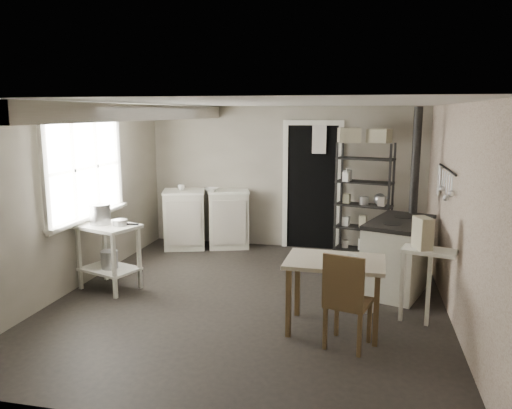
% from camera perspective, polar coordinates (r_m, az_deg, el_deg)
% --- Properties ---
extents(floor, '(5.00, 5.00, 0.00)m').
position_cam_1_polar(floor, '(6.07, -0.62, -10.78)').
color(floor, black).
rests_on(floor, ground).
extents(ceiling, '(5.00, 5.00, 0.00)m').
position_cam_1_polar(ceiling, '(5.66, -0.67, 11.49)').
color(ceiling, silver).
rests_on(ceiling, wall_back).
extents(wall_back, '(4.50, 0.02, 2.30)m').
position_cam_1_polar(wall_back, '(8.18, 3.33, 3.09)').
color(wall_back, '#9C9685').
rests_on(wall_back, ground).
extents(wall_front, '(4.50, 0.02, 2.30)m').
position_cam_1_polar(wall_front, '(3.43, -10.20, -7.51)').
color(wall_front, '#9C9685').
rests_on(wall_front, ground).
extents(wall_left, '(0.02, 5.00, 2.30)m').
position_cam_1_polar(wall_left, '(6.63, -19.96, 0.73)').
color(wall_left, '#9C9685').
rests_on(wall_left, ground).
extents(wall_right, '(0.02, 5.00, 2.30)m').
position_cam_1_polar(wall_right, '(5.69, 22.01, -0.93)').
color(wall_right, '#9C9685').
rests_on(wall_right, ground).
extents(window, '(0.12, 1.76, 1.28)m').
position_cam_1_polar(window, '(6.73, -19.03, 3.94)').
color(window, white).
rests_on(window, wall_left).
extents(doorway, '(0.96, 0.10, 2.08)m').
position_cam_1_polar(doorway, '(8.11, 6.42, 1.91)').
color(doorway, white).
rests_on(doorway, ground).
extents(ceiling_beam, '(0.18, 5.00, 0.18)m').
position_cam_1_polar(ceiling_beam, '(6.04, -12.01, 10.25)').
color(ceiling_beam, white).
rests_on(ceiling_beam, ceiling).
extents(wallpaper_panel, '(0.01, 5.00, 2.30)m').
position_cam_1_polar(wallpaper_panel, '(5.69, 21.92, -0.93)').
color(wallpaper_panel, '#C0AE9C').
rests_on(wallpaper_panel, wall_right).
extents(utensil_rail, '(0.06, 1.20, 0.44)m').
position_cam_1_polar(utensil_rail, '(6.21, 20.83, 3.79)').
color(utensil_rail, '#B4B5B7').
rests_on(utensil_rail, wall_right).
extents(prep_table, '(0.85, 0.73, 0.83)m').
position_cam_1_polar(prep_table, '(6.56, -16.42, -5.89)').
color(prep_table, white).
rests_on(prep_table, ground).
extents(stockpot, '(0.33, 0.33, 0.28)m').
position_cam_1_polar(stockpot, '(6.50, -17.40, -1.18)').
color(stockpot, '#B4B5B7').
rests_on(stockpot, prep_table).
extents(saucepan, '(0.21, 0.21, 0.10)m').
position_cam_1_polar(saucepan, '(6.38, -15.25, -2.12)').
color(saucepan, '#B4B5B7').
rests_on(saucepan, prep_table).
extents(bucket, '(0.23, 0.23, 0.23)m').
position_cam_1_polar(bucket, '(6.54, -16.40, -6.06)').
color(bucket, '#B4B5B7').
rests_on(bucket, prep_table).
extents(base_cabinets, '(1.57, 1.03, 0.95)m').
position_cam_1_polar(base_cabinets, '(8.28, -5.67, -1.70)').
color(base_cabinets, beige).
rests_on(base_cabinets, ground).
extents(mixing_bowl, '(0.32, 0.32, 0.07)m').
position_cam_1_polar(mixing_bowl, '(8.08, -5.12, 1.58)').
color(mixing_bowl, white).
rests_on(mixing_bowl, base_cabinets).
extents(counter_cup, '(0.15, 0.15, 0.09)m').
position_cam_1_polar(counter_cup, '(8.22, -8.53, 1.73)').
color(counter_cup, white).
rests_on(counter_cup, base_cabinets).
extents(shelf_rack, '(0.89, 0.52, 1.76)m').
position_cam_1_polar(shelf_rack, '(7.69, 12.24, 0.89)').
color(shelf_rack, black).
rests_on(shelf_rack, ground).
extents(shelf_jar, '(0.12, 0.12, 0.21)m').
position_cam_1_polar(shelf_jar, '(7.58, 10.31, 4.08)').
color(shelf_jar, white).
rests_on(shelf_jar, shelf_rack).
extents(storage_box_a, '(0.36, 0.33, 0.21)m').
position_cam_1_polar(storage_box_a, '(7.57, 10.63, 8.87)').
color(storage_box_a, beige).
rests_on(storage_box_a, shelf_rack).
extents(storage_box_b, '(0.39, 0.37, 0.20)m').
position_cam_1_polar(storage_box_b, '(7.62, 13.95, 8.60)').
color(storage_box_b, beige).
rests_on(storage_box_b, shelf_rack).
extents(stove, '(0.97, 1.28, 0.89)m').
position_cam_1_polar(stove, '(6.48, 15.93, -5.68)').
color(stove, beige).
rests_on(stove, ground).
extents(stovepipe, '(0.12, 0.12, 1.39)m').
position_cam_1_polar(stovepipe, '(6.75, 17.79, 4.79)').
color(stovepipe, black).
rests_on(stovepipe, stove).
extents(side_ledge, '(0.59, 0.42, 0.83)m').
position_cam_1_polar(side_ledge, '(5.52, 18.93, -8.80)').
color(side_ledge, white).
rests_on(side_ledge, ground).
extents(oats_box, '(0.20, 0.25, 0.33)m').
position_cam_1_polar(oats_box, '(5.36, 18.52, -2.90)').
color(oats_box, beige).
rests_on(oats_box, side_ledge).
extents(work_table, '(1.00, 0.71, 0.74)m').
position_cam_1_polar(work_table, '(5.21, 8.92, -10.09)').
color(work_table, beige).
rests_on(work_table, ground).
extents(table_cup, '(0.12, 0.12, 0.09)m').
position_cam_1_polar(table_cup, '(4.95, 10.97, -6.06)').
color(table_cup, white).
rests_on(table_cup, work_table).
extents(chair, '(0.48, 0.50, 0.94)m').
position_cam_1_polar(chair, '(4.85, 10.54, -10.41)').
color(chair, '#513B22').
rests_on(chair, ground).
extents(flour_sack, '(0.49, 0.45, 0.49)m').
position_cam_1_polar(flour_sack, '(7.65, 13.76, -4.67)').
color(flour_sack, silver).
rests_on(flour_sack, ground).
extents(floor_crock, '(0.13, 0.13, 0.16)m').
position_cam_1_polar(floor_crock, '(5.83, 12.71, -11.16)').
color(floor_crock, white).
rests_on(floor_crock, ground).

